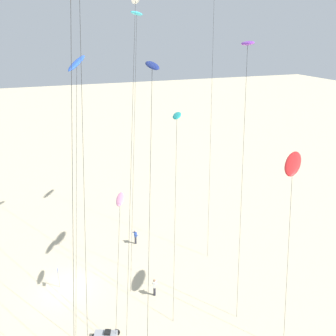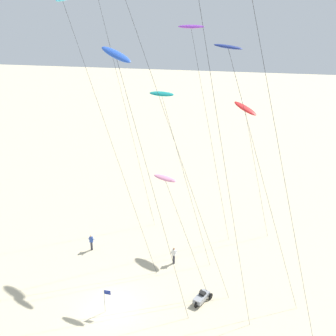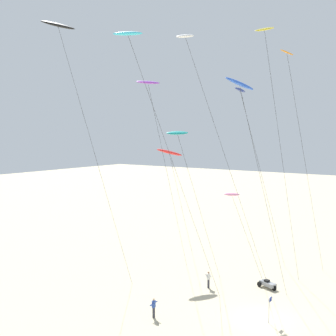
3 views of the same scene
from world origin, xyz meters
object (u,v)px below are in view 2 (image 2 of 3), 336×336
Objects in this scene: kite_navy at (230,53)px; kite_flyer_middle at (91,242)px; beach_buggy at (202,297)px; kite_red at (245,109)px; kite_pink at (165,179)px; kite_cyan at (64,4)px; kite_flyer_nearest at (174,255)px; kite_purple at (191,29)px; kite_orange at (254,10)px; kite_blue at (117,57)px; marker_flag at (106,297)px; kite_teal at (162,96)px.

kite_navy reaches higher than kite_flyer_middle.
kite_flyer_middle is at bearing 155.21° from beach_buggy.
kite_flyer_middle is at bearing -150.34° from kite_red.
kite_pink is 0.43× the size of kite_cyan.
kite_flyer_nearest and kite_flyer_middle have the same top height.
kite_cyan is 1.11× the size of kite_purple.
kite_navy is (-1.66, 4.33, -2.99)m from kite_orange.
kite_red is 19.16m from kite_cyan.
kite_red is at bearing 10.21° from kite_purple.
kite_pink is 14.94m from kite_purple.
kite_purple is (3.23, 12.06, 1.31)m from kite_blue.
kite_pink is 10.94m from kite_navy.
kite_navy is at bearing 23.76° from kite_blue.
kite_navy is at bearing -63.86° from kite_purple.
kite_pink is 10.28m from marker_flag.
beach_buggy is at bearing -56.19° from kite_teal.
kite_purple reaches higher than kite_flyer_middle.
kite_purple reaches higher than kite_pink.
kite_pink is 12.37m from kite_flyer_middle.
kite_red is at bearing 81.21° from beach_buggy.
kite_flyer_middle is (-13.82, -7.87, -12.25)m from kite_red.
kite_cyan reaches higher than kite_flyer_middle.
kite_orange is at bearing -69.06° from kite_navy.
kite_orange is 5.51m from kite_navy.
kite_teal is 16.04m from kite_flyer_middle.
kite_teal is at bearing 122.60° from kite_flyer_nearest.
kite_cyan reaches higher than kite_teal.
kite_navy reaches higher than kite_flyer_nearest.
kite_flyer_nearest is 1.00× the size of kite_flyer_middle.
kite_navy is at bearing -96.32° from kite_red.
kite_red is 15.82m from kite_flyer_nearest.
kite_red is 0.58× the size of kite_orange.
kite_orange is 11.21× the size of beach_buggy.
kite_cyan is at bearing -174.38° from kite_teal.
kite_cyan is 21.93m from kite_flyer_middle.
kite_flyer_nearest is at bearing -90.25° from kite_purple.
kite_teal is 8.26m from kite_navy.
kite_orange is 22.20m from beach_buggy.
kite_flyer_nearest is (3.20, 4.59, -18.46)m from kite_blue.
kite_blue is (-2.99, -2.01, 9.75)m from kite_pink.
kite_blue is 20.03m from beach_buggy.
kite_blue is at bearing -124.89° from kite_flyer_nearest.
kite_orange reaches higher than kite_flyer_nearest.
kite_teal is (-7.64, 8.20, -7.16)m from kite_orange.
kite_red is at bearing 60.35° from marker_flag.
kite_blue is at bearing -156.24° from kite_navy.
kite_blue is at bearing -44.62° from kite_flyer_middle.
kite_purple reaches higher than kite_flyer_nearest.
kite_navy is at bearing 16.00° from kite_pink.
kite_navy is at bearing 74.72° from beach_buggy.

